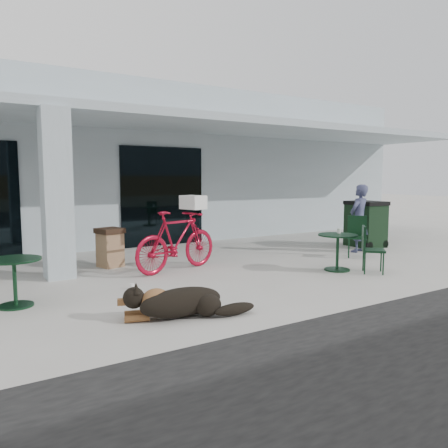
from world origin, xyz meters
TOP-DOWN VIEW (x-y plane):
  - ground at (0.00, 0.00)m, footprint 80.00×80.00m
  - building at (0.00, 8.50)m, footprint 22.00×7.00m
  - storefront_glass_right at (1.80, 4.98)m, footprint 2.40×0.06m
  - column at (-1.50, 2.30)m, footprint 0.50×0.50m
  - overhang at (0.00, 3.60)m, footprint 22.00×2.80m
  - bicycle at (0.63, 1.69)m, footprint 2.11×1.08m
  - laundry_basket at (1.06, 1.81)m, footprint 0.46×0.55m
  - dog at (-0.60, -1.00)m, footprint 1.44×0.88m
  - cup_near_dog at (-0.65, 0.79)m, footprint 0.09×0.09m
  - cafe_table_near at (-2.43, 0.71)m, footprint 0.83×0.83m
  - cafe_table_far at (3.39, 0.03)m, footprint 0.83×0.83m
  - cafe_chair_far_a at (3.80, -0.52)m, footprint 0.62×0.62m
  - cafe_chair_far_b at (4.87, 0.83)m, footprint 0.65×0.65m
  - person at (5.49, 1.32)m, footprint 0.69×0.53m
  - cup_on_table at (3.54, 0.14)m, footprint 0.08×0.08m
  - trash_receptacle at (-0.38, 2.80)m, footprint 0.59×0.59m
  - wheeled_bin at (6.36, 1.84)m, footprint 0.83×1.02m

SIDE VIEW (x-z plane):
  - ground at x=0.00m, z-range 0.00..0.00m
  - cup_near_dog at x=-0.65m, z-range 0.00..0.09m
  - dog at x=-0.60m, z-range 0.00..0.46m
  - cafe_table_near at x=-2.43m, z-range 0.00..0.70m
  - cafe_table_far at x=3.39m, z-range 0.00..0.73m
  - trash_receptacle at x=-0.38m, z-range 0.00..0.82m
  - cafe_chair_far_a at x=3.80m, z-range 0.00..0.93m
  - cafe_chair_far_b at x=4.87m, z-range 0.00..0.97m
  - bicycle at x=0.63m, z-range 0.00..1.22m
  - wheeled_bin at x=6.36m, z-range 0.00..1.23m
  - cup_on_table at x=3.54m, z-range 0.73..0.83m
  - person at x=5.49m, z-range 0.00..1.70m
  - storefront_glass_right at x=1.80m, z-range 0.00..2.70m
  - laundry_basket at x=1.06m, z-range 1.22..1.50m
  - column at x=-1.50m, z-range 0.00..3.12m
  - building at x=0.00m, z-range 0.00..4.50m
  - overhang at x=0.00m, z-range 3.12..3.30m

